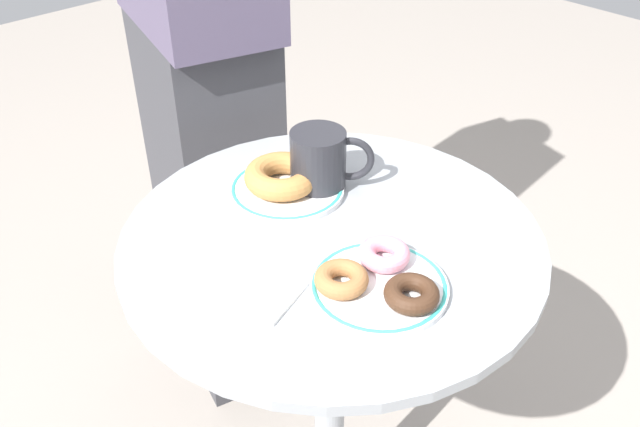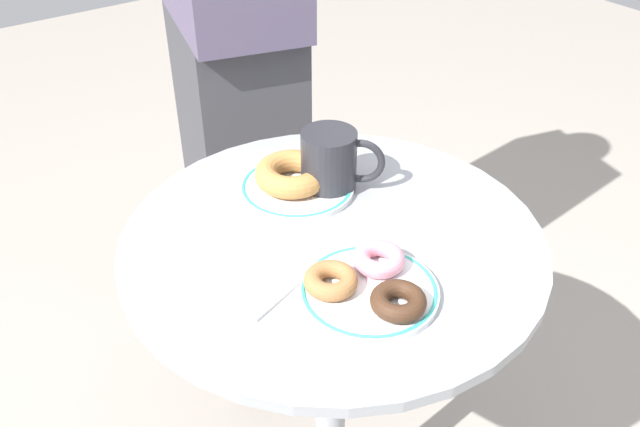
{
  "view_description": "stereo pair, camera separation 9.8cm",
  "coord_description": "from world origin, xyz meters",
  "px_view_note": "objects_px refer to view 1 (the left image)",
  "views": [
    {
      "loc": [
        0.58,
        -0.57,
        1.39
      ],
      "look_at": [
        -0.0,
        -0.02,
        0.82
      ],
      "focal_mm": 37.88,
      "sensor_mm": 36.0,
      "label": 1
    },
    {
      "loc": [
        0.64,
        -0.49,
        1.39
      ],
      "look_at": [
        -0.0,
        -0.02,
        0.82
      ],
      "focal_mm": 37.88,
      "sensor_mm": 36.0,
      "label": 2
    }
  ],
  "objects_px": {
    "person_figure": "(202,60)",
    "donut_cinnamon": "(341,279)",
    "plate_left": "(287,189)",
    "donut_chocolate": "(412,294)",
    "cafe_table": "(330,357)",
    "donut_old_fashioned": "(282,176)",
    "donut_pink_frosted": "(386,253)",
    "plate_right": "(379,286)",
    "paper_napkin": "(254,285)",
    "coffee_mug": "(321,161)"
  },
  "relations": [
    {
      "from": "cafe_table",
      "to": "donut_old_fashioned",
      "type": "bearing_deg",
      "value": 171.42
    },
    {
      "from": "plate_right",
      "to": "paper_napkin",
      "type": "bearing_deg",
      "value": -135.03
    },
    {
      "from": "cafe_table",
      "to": "paper_napkin",
      "type": "bearing_deg",
      "value": -85.25
    },
    {
      "from": "donut_old_fashioned",
      "to": "donut_chocolate",
      "type": "xyz_separation_m",
      "value": [
        0.33,
        -0.06,
        -0.01
      ]
    },
    {
      "from": "cafe_table",
      "to": "paper_napkin",
      "type": "height_order",
      "value": "paper_napkin"
    },
    {
      "from": "coffee_mug",
      "to": "person_figure",
      "type": "bearing_deg",
      "value": 170.78
    },
    {
      "from": "donut_old_fashioned",
      "to": "person_figure",
      "type": "relative_size",
      "value": 0.07
    },
    {
      "from": "plate_left",
      "to": "paper_napkin",
      "type": "xyz_separation_m",
      "value": [
        0.15,
        -0.19,
        -0.0
      ]
    },
    {
      "from": "donut_pink_frosted",
      "to": "coffee_mug",
      "type": "bearing_deg",
      "value": 161.35
    },
    {
      "from": "person_figure",
      "to": "donut_cinnamon",
      "type": "bearing_deg",
      "value": -19.53
    },
    {
      "from": "donut_pink_frosted",
      "to": "plate_right",
      "type": "bearing_deg",
      "value": -56.83
    },
    {
      "from": "plate_right",
      "to": "donut_pink_frosted",
      "type": "bearing_deg",
      "value": 123.17
    },
    {
      "from": "paper_napkin",
      "to": "coffee_mug",
      "type": "bearing_deg",
      "value": 116.63
    },
    {
      "from": "plate_right",
      "to": "donut_pink_frosted",
      "type": "xyz_separation_m",
      "value": [
        -0.03,
        0.04,
        0.02
      ]
    },
    {
      "from": "donut_pink_frosted",
      "to": "person_figure",
      "type": "xyz_separation_m",
      "value": [
        -0.64,
        0.14,
        0.05
      ]
    },
    {
      "from": "donut_chocolate",
      "to": "paper_napkin",
      "type": "relative_size",
      "value": 0.58
    },
    {
      "from": "plate_left",
      "to": "donut_chocolate",
      "type": "height_order",
      "value": "donut_chocolate"
    },
    {
      "from": "donut_pink_frosted",
      "to": "cafe_table",
      "type": "bearing_deg",
      "value": -177.96
    },
    {
      "from": "donut_cinnamon",
      "to": "paper_napkin",
      "type": "height_order",
      "value": "donut_cinnamon"
    },
    {
      "from": "cafe_table",
      "to": "donut_chocolate",
      "type": "distance_m",
      "value": 0.35
    },
    {
      "from": "plate_left",
      "to": "donut_pink_frosted",
      "type": "height_order",
      "value": "donut_pink_frosted"
    },
    {
      "from": "person_figure",
      "to": "plate_left",
      "type": "bearing_deg",
      "value": -16.38
    },
    {
      "from": "plate_left",
      "to": "donut_old_fashioned",
      "type": "relative_size",
      "value": 1.54
    },
    {
      "from": "plate_left",
      "to": "plate_right",
      "type": "height_order",
      "value": "same"
    },
    {
      "from": "paper_napkin",
      "to": "person_figure",
      "type": "bearing_deg",
      "value": 150.85
    },
    {
      "from": "plate_left",
      "to": "paper_napkin",
      "type": "height_order",
      "value": "plate_left"
    },
    {
      "from": "plate_right",
      "to": "person_figure",
      "type": "height_order",
      "value": "person_figure"
    },
    {
      "from": "donut_old_fashioned",
      "to": "coffee_mug",
      "type": "distance_m",
      "value": 0.07
    },
    {
      "from": "coffee_mug",
      "to": "plate_right",
      "type": "bearing_deg",
      "value": -25.63
    },
    {
      "from": "plate_left",
      "to": "donut_pink_frosted",
      "type": "relative_size",
      "value": 2.56
    },
    {
      "from": "donut_old_fashioned",
      "to": "person_figure",
      "type": "height_order",
      "value": "person_figure"
    },
    {
      "from": "cafe_table",
      "to": "coffee_mug",
      "type": "xyz_separation_m",
      "value": [
        -0.1,
        0.07,
        0.32
      ]
    },
    {
      "from": "cafe_table",
      "to": "plate_right",
      "type": "height_order",
      "value": "plate_right"
    },
    {
      "from": "donut_old_fashioned",
      "to": "coffee_mug",
      "type": "bearing_deg",
      "value": 56.03
    },
    {
      "from": "person_figure",
      "to": "donut_chocolate",
      "type": "bearing_deg",
      "value": -14.0
    },
    {
      "from": "paper_napkin",
      "to": "donut_cinnamon",
      "type": "bearing_deg",
      "value": 41.67
    },
    {
      "from": "donut_pink_frosted",
      "to": "donut_cinnamon",
      "type": "bearing_deg",
      "value": -92.14
    },
    {
      "from": "plate_right",
      "to": "donut_chocolate",
      "type": "bearing_deg",
      "value": 5.38
    },
    {
      "from": "donut_cinnamon",
      "to": "donut_pink_frosted",
      "type": "bearing_deg",
      "value": 87.86
    },
    {
      "from": "cafe_table",
      "to": "paper_napkin",
      "type": "distance_m",
      "value": 0.32
    },
    {
      "from": "donut_pink_frosted",
      "to": "coffee_mug",
      "type": "relative_size",
      "value": 0.64
    },
    {
      "from": "cafe_table",
      "to": "donut_cinnamon",
      "type": "bearing_deg",
      "value": -38.38
    },
    {
      "from": "donut_chocolate",
      "to": "donut_cinnamon",
      "type": "bearing_deg",
      "value": -151.04
    },
    {
      "from": "paper_napkin",
      "to": "donut_chocolate",
      "type": "bearing_deg",
      "value": 36.03
    },
    {
      "from": "donut_cinnamon",
      "to": "paper_napkin",
      "type": "distance_m",
      "value": 0.12
    },
    {
      "from": "coffee_mug",
      "to": "donut_chocolate",
      "type": "bearing_deg",
      "value": -20.68
    },
    {
      "from": "plate_left",
      "to": "donut_old_fashioned",
      "type": "xyz_separation_m",
      "value": [
        -0.01,
        -0.01,
        0.02
      ]
    },
    {
      "from": "plate_left",
      "to": "person_figure",
      "type": "relative_size",
      "value": 0.11
    },
    {
      "from": "donut_chocolate",
      "to": "person_figure",
      "type": "bearing_deg",
      "value": 166.0
    },
    {
      "from": "plate_right",
      "to": "coffee_mug",
      "type": "bearing_deg",
      "value": 154.37
    }
  ]
}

